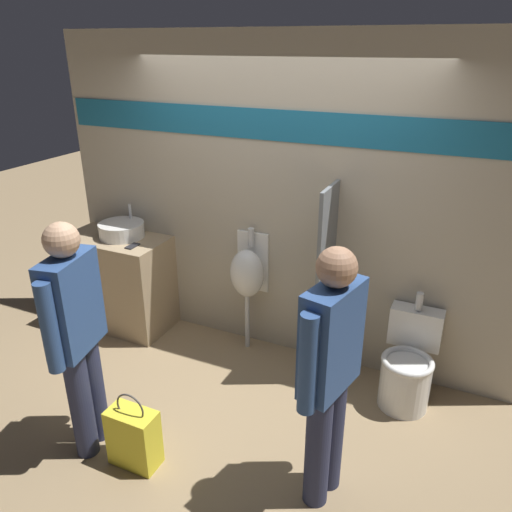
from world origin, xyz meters
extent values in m
plane|color=#997F5B|center=(0.00, 0.00, 0.00)|extent=(16.00, 16.00, 0.00)
cube|color=#B2A893|center=(0.00, 0.60, 1.35)|extent=(4.11, 0.06, 2.70)
cube|color=#19668E|center=(0.00, 0.56, 2.00)|extent=(4.03, 0.01, 0.24)
cube|color=tan|center=(-1.52, 0.30, 0.46)|extent=(0.98, 0.55, 0.91)
cylinder|color=white|center=(-1.47, 0.35, 0.98)|extent=(0.42, 0.42, 0.14)
cylinder|color=silver|center=(-1.47, 0.50, 1.12)|extent=(0.03, 0.03, 0.14)
cube|color=#232328|center=(-1.22, 0.19, 0.92)|extent=(0.07, 0.14, 0.01)
cube|color=slate|center=(0.51, 0.36, 0.81)|extent=(0.03, 0.41, 1.63)
cylinder|color=silver|center=(-0.21, 0.43, 0.27)|extent=(0.04, 0.04, 0.55)
ellipsoid|color=white|center=(-0.21, 0.43, 0.74)|extent=(0.31, 0.26, 0.44)
cube|color=white|center=(-0.21, 0.56, 0.81)|extent=(0.29, 0.02, 0.55)
cylinder|color=silver|center=(-0.21, 0.52, 1.05)|extent=(0.06, 0.06, 0.16)
cylinder|color=white|center=(1.23, 0.20, 0.20)|extent=(0.38, 0.38, 0.39)
torus|color=white|center=(1.23, 0.20, 0.40)|extent=(0.39, 0.39, 0.04)
cube|color=white|center=(1.23, 0.48, 0.55)|extent=(0.40, 0.16, 0.31)
cylinder|color=silver|center=(1.23, 0.46, 0.78)|extent=(0.06, 0.06, 0.14)
cylinder|color=#282D4C|center=(0.90, -0.91, 0.40)|extent=(0.15, 0.15, 0.80)
cylinder|color=#282D4C|center=(0.93, -0.75, 0.40)|extent=(0.15, 0.15, 0.80)
cube|color=#2D4C84|center=(0.91, -0.83, 1.12)|extent=(0.27, 0.45, 0.64)
cylinder|color=#2D4C84|center=(0.86, -1.07, 1.09)|extent=(0.10, 0.10, 0.58)
cylinder|color=#2D4C84|center=(0.97, -0.60, 1.09)|extent=(0.10, 0.10, 0.58)
sphere|color=#A87A5B|center=(0.91, -0.83, 1.55)|extent=(0.22, 0.22, 0.22)
cylinder|color=#282D4C|center=(-0.65, -1.19, 0.40)|extent=(0.15, 0.15, 0.80)
cylinder|color=#282D4C|center=(-0.68, -1.04, 0.40)|extent=(0.15, 0.15, 0.80)
cube|color=#2D4C84|center=(-0.66, -1.11, 1.11)|extent=(0.26, 0.44, 0.63)
cylinder|color=#2D4C84|center=(-0.61, -1.35, 1.08)|extent=(0.10, 0.10, 0.58)
cylinder|color=#2D4C84|center=(-0.71, -0.88, 1.08)|extent=(0.10, 0.10, 0.58)
sphere|color=tan|center=(-0.66, -1.11, 1.54)|extent=(0.22, 0.22, 0.22)
cube|color=yellow|center=(-0.29, -1.13, 0.21)|extent=(0.33, 0.18, 0.41)
torus|color=#4C4742|center=(-0.29, -1.13, 0.45)|extent=(0.21, 0.01, 0.21)
camera|label=1|loc=(1.50, -3.09, 2.60)|focal=35.00mm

